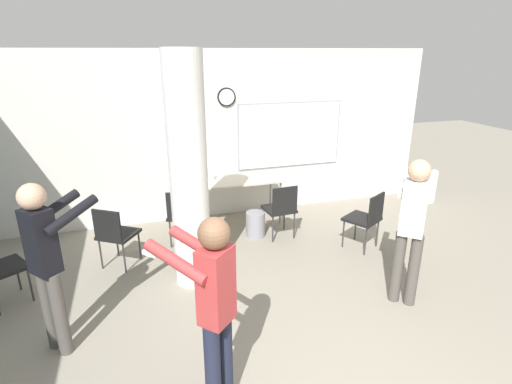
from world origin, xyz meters
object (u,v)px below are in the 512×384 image
object	(u,v)px
person_playing_front	(214,303)
person_watching_back	(47,257)
chair_table_left	(183,213)
chair_table_right	(281,207)
bottle_on_table	(212,175)
person_playing_side	(412,221)
folding_table	(226,184)
chair_near_pillar	(115,232)
chair_mid_room	(367,216)

from	to	relation	value
person_playing_front	person_watching_back	bearing A→B (deg)	139.09
chair_table_left	chair_table_right	bearing A→B (deg)	-7.82
bottle_on_table	person_watching_back	size ratio (longest dim) A/B	0.14
person_playing_side	person_watching_back	distance (m)	3.69
folding_table	chair_near_pillar	world-z (taller)	chair_near_pillar
folding_table	bottle_on_table	xyz separation A→B (m)	(-0.20, 0.09, 0.15)
person_playing_side	folding_table	bearing A→B (deg)	117.84
chair_near_pillar	person_playing_front	distance (m)	2.77
chair_table_right	chair_table_left	world-z (taller)	same
bottle_on_table	chair_near_pillar	bearing A→B (deg)	-145.64
folding_table	bottle_on_table	world-z (taller)	bottle_on_table
person_playing_side	person_playing_front	size ratio (longest dim) A/B	1.01
person_playing_side	chair_near_pillar	bearing A→B (deg)	150.62
chair_mid_room	person_playing_side	bearing A→B (deg)	-102.32
chair_table_left	person_watching_back	size ratio (longest dim) A/B	0.51
folding_table	person_playing_front	bearing A→B (deg)	-104.49
person_playing_front	person_watching_back	distance (m)	1.73
chair_table_right	chair_mid_room	xyz separation A→B (m)	(1.05, -0.71, 0.00)
chair_near_pillar	person_playing_side	size ratio (longest dim) A/B	0.51
person_watching_back	chair_table_left	bearing A→B (deg)	52.44
chair_mid_room	chair_near_pillar	xyz separation A→B (m)	(-3.46, 0.51, 0.00)
folding_table	chair_table_left	xyz separation A→B (m)	(-0.78, -0.56, -0.20)
bottle_on_table	person_playing_side	xyz separation A→B (m)	(1.65, -2.83, 0.15)
chair_table_left	person_playing_front	distance (m)	3.05
folding_table	person_watching_back	distance (m)	3.31
bottle_on_table	chair_mid_room	xyz separation A→B (m)	(1.93, -1.56, -0.35)
chair_mid_room	chair_near_pillar	size ratio (longest dim) A/B	1.00
chair_table_right	person_playing_front	distance (m)	3.26
chair_table_right	chair_mid_room	distance (m)	1.27
bottle_on_table	chair_mid_room	bearing A→B (deg)	-38.85
person_playing_side	person_playing_front	distance (m)	2.51
chair_table_left	person_playing_front	world-z (taller)	person_playing_front
person_playing_side	person_playing_front	xyz separation A→B (m)	(-2.37, -0.82, -0.01)
bottle_on_table	chair_table_left	xyz separation A→B (m)	(-0.58, -0.64, -0.35)
chair_table_right	person_watching_back	world-z (taller)	person_watching_back
chair_mid_room	bottle_on_table	bearing A→B (deg)	141.15
person_playing_front	chair_mid_room	bearing A→B (deg)	38.32
folding_table	chair_table_left	bearing A→B (deg)	-144.69
folding_table	chair_mid_room	distance (m)	2.28
folding_table	person_watching_back	xyz separation A→B (m)	(-2.23, -2.43, 0.29)
chair_table_right	folding_table	bearing A→B (deg)	131.88
person_playing_side	person_watching_back	size ratio (longest dim) A/B	1.00
chair_near_pillar	person_playing_side	xyz separation A→B (m)	(3.18, -1.79, 0.50)
chair_near_pillar	person_playing_front	xyz separation A→B (m)	(0.81, -2.61, 0.48)
chair_table_left	person_watching_back	bearing A→B (deg)	-127.56
bottle_on_table	person_playing_front	xyz separation A→B (m)	(-0.72, -3.65, 0.14)
chair_table_right	person_watching_back	xyz separation A→B (m)	(-2.90, -1.67, 0.50)
person_playing_front	chair_table_right	bearing A→B (deg)	60.30
folding_table	chair_table_right	distance (m)	1.04
bottle_on_table	chair_near_pillar	distance (m)	1.88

